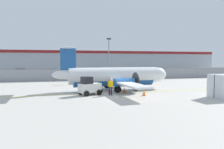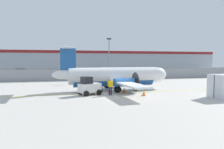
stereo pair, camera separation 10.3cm
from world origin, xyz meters
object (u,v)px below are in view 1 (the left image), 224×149
object	(u,v)px
parked_car_2	(69,72)
parked_car_3	(97,71)
traffic_cone_near_left	(124,90)
baggage_tug	(89,87)
parked_car_4	(126,72)
parked_car_5	(149,72)
ground_crew_worker	(110,86)
parked_car_1	(50,72)
traffic_cone_far_left	(138,87)
parked_car_0	(21,72)
traffic_cone_near_right	(144,93)
apron_light_pole	(109,56)
traffic_cone_far_right	(110,90)
commuter_airplane	(116,77)

from	to	relation	value
parked_car_2	parked_car_3	bearing A→B (deg)	22.38
traffic_cone_near_left	parked_car_3	distance (m)	34.22
baggage_tug	parked_car_4	bearing A→B (deg)	41.58
traffic_cone_near_left	parked_car_5	bearing A→B (deg)	60.79
ground_crew_worker	parked_car_1	bearing A→B (deg)	39.29
traffic_cone_far_left	parked_car_0	size ratio (longest dim) A/B	0.15
baggage_tug	traffic_cone_near_right	distance (m)	5.53
parked_car_1	apron_light_pole	world-z (taller)	apron_light_pole
traffic_cone_near_left	parked_car_3	xyz separation A→B (m)	(3.33, 34.06, 0.58)
parked_car_3	apron_light_pole	xyz separation A→B (m)	(-1.82, -20.72, 3.41)
apron_light_pole	parked_car_4	bearing A→B (deg)	59.25
baggage_tug	parked_car_3	size ratio (longest dim) A/B	0.60
traffic_cone_far_right	parked_car_4	bearing A→B (deg)	68.01
ground_crew_worker	traffic_cone_near_left	xyz separation A→B (m)	(1.86, 1.20, -0.64)
traffic_cone_near_right	traffic_cone_far_left	world-z (taller)	same
parked_car_0	traffic_cone_near_left	bearing A→B (deg)	-66.57
traffic_cone_near_left	apron_light_pole	distance (m)	14.00
ground_crew_worker	parked_car_2	size ratio (longest dim) A/B	0.39
parked_car_0	parked_car_4	world-z (taller)	same
parked_car_3	parked_car_4	world-z (taller)	same
baggage_tug	traffic_cone_near_left	world-z (taller)	baggage_tug
parked_car_2	parked_car_0	bearing A→B (deg)	171.69
traffic_cone_near_left	traffic_cone_far_right	bearing A→B (deg)	169.40
ground_crew_worker	parked_car_5	xyz separation A→B (m)	(16.16, 26.77, -0.06)
parked_car_1	parked_car_5	distance (m)	22.88
commuter_airplane	baggage_tug	size ratio (longest dim) A/B	6.24
traffic_cone_near_right	traffic_cone_far_right	world-z (taller)	same
traffic_cone_far_left	parked_car_3	size ratio (longest dim) A/B	0.15
traffic_cone_far_left	parked_car_1	xyz separation A→B (m)	(-10.77, 26.29, 0.58)
parked_car_4	traffic_cone_near_left	bearing A→B (deg)	74.25
parked_car_2	parked_car_4	xyz separation A→B (m)	(12.70, -5.15, 0.00)
traffic_cone_near_right	parked_car_5	bearing A→B (deg)	65.04
traffic_cone_near_right	apron_light_pole	size ratio (longest dim) A/B	0.09
commuter_airplane	parked_car_3	world-z (taller)	commuter_airplane
traffic_cone_near_left	traffic_cone_far_left	size ratio (longest dim) A/B	1.00
parked_car_0	parked_car_5	size ratio (longest dim) A/B	0.98
commuter_airplane	ground_crew_worker	xyz separation A→B (m)	(-1.58, -3.57, -0.65)
parked_car_5	apron_light_pole	size ratio (longest dim) A/B	0.60
baggage_tug	traffic_cone_near_right	world-z (taller)	baggage_tug
commuter_airplane	parked_car_5	bearing A→B (deg)	55.11
traffic_cone_near_left	parked_car_1	world-z (taller)	parked_car_1
baggage_tug	traffic_cone_near_right	bearing A→B (deg)	-41.57
parked_car_2	parked_car_1	bearing A→B (deg)	-160.85
traffic_cone_far_right	apron_light_pole	world-z (taller)	apron_light_pole
traffic_cone_near_right	parked_car_2	world-z (taller)	parked_car_2
baggage_tug	parked_car_0	world-z (taller)	baggage_tug
traffic_cone_far_right	traffic_cone_far_left	bearing A→B (deg)	23.67
ground_crew_worker	parked_car_5	size ratio (longest dim) A/B	0.39
traffic_cone_near_left	parked_car_0	xyz separation A→B (m)	(-14.94, 30.77, 0.58)
parked_car_0	parked_car_2	distance (m)	10.71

